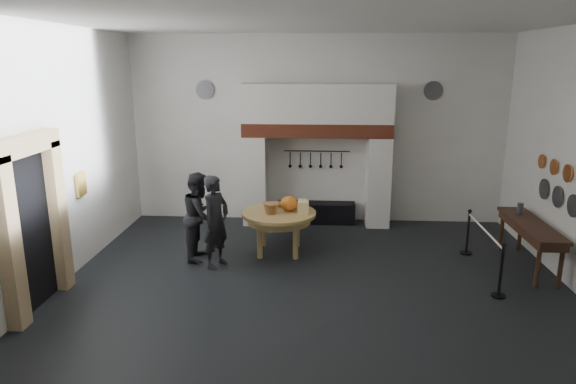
# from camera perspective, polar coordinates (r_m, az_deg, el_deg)

# --- Properties ---
(floor) EXTENTS (9.00, 8.00, 0.02)m
(floor) POSITION_cam_1_polar(r_m,az_deg,el_deg) (9.26, 2.85, -10.40)
(floor) COLOR black
(floor) RESTS_ON ground
(ceiling) EXTENTS (9.00, 8.00, 0.02)m
(ceiling) POSITION_cam_1_polar(r_m,az_deg,el_deg) (8.43, 3.25, 18.58)
(ceiling) COLOR silver
(ceiling) RESTS_ON wall_back
(wall_back) EXTENTS (9.00, 0.02, 4.50)m
(wall_back) POSITION_cam_1_polar(r_m,az_deg,el_deg) (12.52, 3.25, 6.88)
(wall_back) COLOR white
(wall_back) RESTS_ON floor
(wall_front) EXTENTS (9.00, 0.02, 4.50)m
(wall_front) POSITION_cam_1_polar(r_m,az_deg,el_deg) (4.70, 2.48, -5.94)
(wall_front) COLOR white
(wall_front) RESTS_ON floor
(wall_left) EXTENTS (0.02, 8.00, 4.50)m
(wall_left) POSITION_cam_1_polar(r_m,az_deg,el_deg) (9.71, -24.61, 3.41)
(wall_left) COLOR white
(wall_left) RESTS_ON floor
(chimney_pier_left) EXTENTS (0.55, 0.70, 2.15)m
(chimney_pier_left) POSITION_cam_1_polar(r_m,az_deg,el_deg) (12.48, -3.63, 1.37)
(chimney_pier_left) COLOR silver
(chimney_pier_left) RESTS_ON floor
(chimney_pier_right) EXTENTS (0.55, 0.70, 2.15)m
(chimney_pier_right) POSITION_cam_1_polar(r_m,az_deg,el_deg) (12.46, 9.96, 1.16)
(chimney_pier_right) COLOR silver
(chimney_pier_right) RESTS_ON floor
(hearth_brick_band) EXTENTS (3.50, 0.72, 0.32)m
(hearth_brick_band) POSITION_cam_1_polar(r_m,az_deg,el_deg) (12.16, 3.24, 6.95)
(hearth_brick_band) COLOR #9E442B
(hearth_brick_band) RESTS_ON chimney_pier_left
(chimney_hood) EXTENTS (3.50, 0.70, 0.90)m
(chimney_hood) POSITION_cam_1_polar(r_m,az_deg,el_deg) (12.10, 3.28, 9.81)
(chimney_hood) COLOR silver
(chimney_hood) RESTS_ON hearth_brick_band
(iron_range) EXTENTS (1.90, 0.45, 0.50)m
(iron_range) POSITION_cam_1_polar(r_m,az_deg,el_deg) (12.66, 3.11, -2.29)
(iron_range) COLOR black
(iron_range) RESTS_ON floor
(utensil_rail) EXTENTS (1.60, 0.02, 0.02)m
(utensil_rail) POSITION_cam_1_polar(r_m,az_deg,el_deg) (12.51, 3.22, 4.56)
(utensil_rail) COLOR black
(utensil_rail) RESTS_ON wall_back
(door_recess) EXTENTS (0.04, 1.10, 2.50)m
(door_recess) POSITION_cam_1_polar(r_m,az_deg,el_deg) (9.08, -26.70, -4.04)
(door_recess) COLOR black
(door_recess) RESTS_ON floor
(door_jamb_near) EXTENTS (0.22, 0.30, 2.60)m
(door_jamb_near) POSITION_cam_1_polar(r_m,az_deg,el_deg) (8.46, -28.54, -5.20)
(door_jamb_near) COLOR tan
(door_jamb_near) RESTS_ON floor
(door_jamb_far) EXTENTS (0.22, 0.30, 2.60)m
(door_jamb_far) POSITION_cam_1_polar(r_m,az_deg,el_deg) (9.61, -24.22, -2.50)
(door_jamb_far) COLOR tan
(door_jamb_far) RESTS_ON floor
(door_lintel) EXTENTS (0.22, 1.70, 0.30)m
(door_lintel) POSITION_cam_1_polar(r_m,az_deg,el_deg) (8.73, -27.22, 4.69)
(door_lintel) COLOR tan
(door_lintel) RESTS_ON door_jamb_near
(wall_plaque) EXTENTS (0.05, 0.34, 0.44)m
(wall_plaque) POSITION_cam_1_polar(r_m,az_deg,el_deg) (10.51, -22.00, 0.79)
(wall_plaque) COLOR gold
(wall_plaque) RESTS_ON wall_left
(work_table) EXTENTS (1.91, 1.91, 0.07)m
(work_table) POSITION_cam_1_polar(r_m,az_deg,el_deg) (10.53, -1.02, -2.40)
(work_table) COLOR tan
(work_table) RESTS_ON floor
(pumpkin) EXTENTS (0.36, 0.36, 0.31)m
(pumpkin) POSITION_cam_1_polar(r_m,az_deg,el_deg) (10.56, 0.10, -1.28)
(pumpkin) COLOR #DC5A1F
(pumpkin) RESTS_ON work_table
(cheese_block_big) EXTENTS (0.22, 0.22, 0.24)m
(cheese_block_big) POSITION_cam_1_polar(r_m,az_deg,el_deg) (10.41, 1.70, -1.71)
(cheese_block_big) COLOR #E9D58B
(cheese_block_big) RESTS_ON work_table
(cheese_block_small) EXTENTS (0.18, 0.18, 0.20)m
(cheese_block_small) POSITION_cam_1_polar(r_m,az_deg,el_deg) (10.70, 1.65, -1.37)
(cheese_block_small) COLOR #DAD482
(cheese_block_small) RESTS_ON work_table
(wicker_basket) EXTENTS (0.40, 0.40, 0.22)m
(wicker_basket) POSITION_cam_1_polar(r_m,az_deg,el_deg) (10.36, -1.92, -1.86)
(wicker_basket) COLOR #A67C3C
(wicker_basket) RESTS_ON work_table
(bread_loaf) EXTENTS (0.31, 0.18, 0.13)m
(bread_loaf) POSITION_cam_1_polar(r_m,az_deg,el_deg) (10.84, -1.40, -1.35)
(bread_loaf) COLOR #9F5A38
(bread_loaf) RESTS_ON work_table
(visitor_near) EXTENTS (0.68, 0.78, 1.80)m
(visitor_near) POSITION_cam_1_polar(r_m,az_deg,el_deg) (9.90, -8.01, -3.28)
(visitor_near) COLOR black
(visitor_near) RESTS_ON floor
(visitor_far) EXTENTS (0.69, 0.87, 1.77)m
(visitor_far) POSITION_cam_1_polar(r_m,az_deg,el_deg) (10.36, -9.74, -2.64)
(visitor_far) COLOR black
(visitor_far) RESTS_ON floor
(side_table) EXTENTS (0.55, 2.20, 0.06)m
(side_table) POSITION_cam_1_polar(r_m,az_deg,el_deg) (10.78, 25.40, -3.27)
(side_table) COLOR #3C2116
(side_table) RESTS_ON floor
(pewter_jug) EXTENTS (0.12, 0.12, 0.22)m
(pewter_jug) POSITION_cam_1_polar(r_m,az_deg,el_deg) (11.28, 24.39, -1.68)
(pewter_jug) COLOR #4F4F54
(pewter_jug) RESTS_ON side_table
(copper_pan_b) EXTENTS (0.03, 0.32, 0.32)m
(copper_pan_b) POSITION_cam_1_polar(r_m,az_deg,el_deg) (10.34, 28.64, 1.84)
(copper_pan_b) COLOR #C6662D
(copper_pan_b) RESTS_ON wall_right
(copper_pan_c) EXTENTS (0.03, 0.30, 0.30)m
(copper_pan_c) POSITION_cam_1_polar(r_m,az_deg,el_deg) (10.83, 27.45, 2.48)
(copper_pan_c) COLOR #C6662D
(copper_pan_c) RESTS_ON wall_right
(copper_pan_d) EXTENTS (0.03, 0.28, 0.28)m
(copper_pan_d) POSITION_cam_1_polar(r_m,az_deg,el_deg) (11.32, 26.36, 3.07)
(copper_pan_d) COLOR #C6662D
(copper_pan_d) RESTS_ON wall_right
(pewter_plate_left) EXTENTS (0.03, 0.40, 0.40)m
(pewter_plate_left) POSITION_cam_1_polar(r_m,az_deg,el_deg) (10.14, 29.11, -1.35)
(pewter_plate_left) COLOR #4C4C51
(pewter_plate_left) RESTS_ON wall_right
(pewter_plate_mid) EXTENTS (0.03, 0.40, 0.40)m
(pewter_plate_mid) POSITION_cam_1_polar(r_m,az_deg,el_deg) (10.66, 27.77, -0.48)
(pewter_plate_mid) COLOR #4C4C51
(pewter_plate_mid) RESTS_ON wall_right
(pewter_plate_right) EXTENTS (0.03, 0.40, 0.40)m
(pewter_plate_right) POSITION_cam_1_polar(r_m,az_deg,el_deg) (11.20, 26.56, 0.30)
(pewter_plate_right) COLOR #4C4C51
(pewter_plate_right) RESTS_ON wall_right
(pewter_plate_back_left) EXTENTS (0.44, 0.03, 0.44)m
(pewter_plate_back_left) POSITION_cam_1_polar(r_m,az_deg,el_deg) (12.69, -9.20, 11.14)
(pewter_plate_back_left) COLOR #4C4C51
(pewter_plate_back_left) RESTS_ON wall_back
(pewter_plate_back_right) EXTENTS (0.44, 0.03, 0.44)m
(pewter_plate_back_right) POSITION_cam_1_polar(r_m,az_deg,el_deg) (12.66, 15.85, 10.78)
(pewter_plate_back_right) COLOR #4C4C51
(pewter_plate_back_right) RESTS_ON wall_back
(barrier_post_near) EXTENTS (0.05, 0.05, 0.90)m
(barrier_post_near) POSITION_cam_1_polar(r_m,az_deg,el_deg) (9.40, 22.58, -8.20)
(barrier_post_near) COLOR black
(barrier_post_near) RESTS_ON floor
(barrier_post_far) EXTENTS (0.05, 0.05, 0.90)m
(barrier_post_far) POSITION_cam_1_polar(r_m,az_deg,el_deg) (11.18, 19.36, -4.32)
(barrier_post_far) COLOR black
(barrier_post_far) RESTS_ON floor
(barrier_rope) EXTENTS (0.04, 2.00, 0.04)m
(barrier_rope) POSITION_cam_1_polar(r_m,az_deg,el_deg) (10.15, 21.02, -3.98)
(barrier_rope) COLOR white
(barrier_rope) RESTS_ON barrier_post_near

